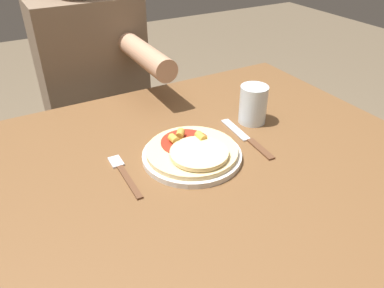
% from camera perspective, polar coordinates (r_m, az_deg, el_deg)
% --- Properties ---
extents(dining_table, '(1.17, 0.93, 0.77)m').
position_cam_1_polar(dining_table, '(0.95, 0.40, -8.74)').
color(dining_table, brown).
rests_on(dining_table, ground_plane).
extents(plate, '(0.24, 0.24, 0.01)m').
position_cam_1_polar(plate, '(0.91, 0.00, -1.76)').
color(plate, silver).
rests_on(plate, dining_table).
extents(pizza, '(0.22, 0.22, 0.04)m').
position_cam_1_polar(pizza, '(0.89, 0.16, -0.99)').
color(pizza, '#E0C689').
rests_on(pizza, plate).
extents(fork, '(0.03, 0.18, 0.00)m').
position_cam_1_polar(fork, '(0.87, -10.37, -4.37)').
color(fork, brown).
rests_on(fork, dining_table).
extents(knife, '(0.03, 0.22, 0.00)m').
position_cam_1_polar(knife, '(0.99, 8.42, 0.81)').
color(knife, brown).
rests_on(knife, dining_table).
extents(drinking_glass, '(0.08, 0.08, 0.11)m').
position_cam_1_polar(drinking_glass, '(1.06, 9.30, 5.98)').
color(drinking_glass, silver).
rests_on(drinking_glass, dining_table).
extents(person_diner, '(0.36, 0.52, 1.22)m').
position_cam_1_polar(person_diner, '(1.46, -14.45, 8.50)').
color(person_diner, '#2D2D38').
rests_on(person_diner, ground_plane).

